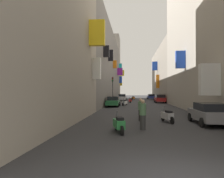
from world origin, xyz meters
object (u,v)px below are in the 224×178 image
parked_car_red (160,99)px  scooter_black (122,98)px  scooter_red (130,100)px  pedestrian_near_left (141,110)px  parked_car_blue (151,96)px  scooter_green (119,124)px  scooter_white (125,102)px  parked_car_green (113,101)px  scooter_orange (133,98)px  parked_car_silver (122,97)px  parked_car_grey (210,113)px  scooter_silver (167,116)px  pedestrian_crossing (143,115)px  traffic_light_near_corner (113,86)px

parked_car_red → scooter_black: bearing=117.0°
scooter_red → pedestrian_near_left: pedestrian_near_left is taller
parked_car_blue → scooter_green: parked_car_blue is taller
scooter_white → scooter_green: size_ratio=1.02×
scooter_black → parked_car_green: bearing=-90.2°
parked_car_red → pedestrian_near_left: (-4.56, -23.59, 0.03)m
scooter_orange → scooter_green: bearing=-91.3°
scooter_white → scooter_orange: size_ratio=1.03×
parked_car_silver → scooter_green: size_ratio=2.28×
parked_car_green → scooter_black: (0.09, 25.17, -0.29)m
parked_car_grey → scooter_green: parked_car_grey is taller
parked_car_grey → scooter_silver: (-2.66, 0.67, -0.29)m
parked_car_green → scooter_green: size_ratio=2.34×
scooter_silver → scooter_black: same height
scooter_white → pedestrian_near_left: 16.15m
parked_car_red → parked_car_blue: parked_car_red is taller
parked_car_grey → parked_car_green: 16.81m
parked_car_green → scooter_green: parked_car_green is taller
scooter_silver → pedestrian_crossing: (-1.88, -3.01, 0.40)m
parked_car_grey → pedestrian_crossing: 5.11m
parked_car_blue → scooter_orange: size_ratio=2.41×
scooter_black → traffic_light_near_corner: traffic_light_near_corner is taller
parked_car_silver → parked_car_red: 10.90m
parked_car_grey → pedestrian_near_left: pedestrian_near_left is taller
scooter_orange → scooter_green: 40.77m
parked_car_grey → scooter_silver: parked_car_grey is taller
parked_car_silver → scooter_red: (1.92, -8.79, -0.32)m
parked_car_silver → pedestrian_near_left: (2.94, -31.49, 0.05)m
parked_car_grey → scooter_red: bearing=103.1°
parked_car_silver → scooter_black: 7.45m
scooter_white → pedestrian_near_left: (1.76, -16.05, 0.37)m
parked_car_red → scooter_orange: bearing=111.1°
parked_car_silver → parked_car_blue: (7.40, 9.13, -0.05)m
scooter_silver → scooter_green: bearing=-129.2°
scooter_green → parked_car_red: bearing=78.1°
scooter_red → scooter_silver: bearing=-82.9°
parked_car_grey → pedestrian_near_left: size_ratio=2.37×
parked_car_green → scooter_silver: (5.20, -14.20, -0.29)m
parked_car_silver → scooter_green: parked_car_silver is taller
parked_car_grey → pedestrian_crossing: pedestrian_crossing is taller
parked_car_grey → scooter_red: size_ratio=2.15×
pedestrian_near_left → traffic_light_near_corner: 20.36m
scooter_red → pedestrian_near_left: 22.73m
pedestrian_near_left → scooter_silver: bearing=-13.4°
scooter_green → parked_car_silver: bearing=92.6°
scooter_black → scooter_green: 43.32m
parked_car_green → scooter_white: bearing=55.6°
parked_car_green → parked_car_blue: (7.80, 26.87, -0.02)m
scooter_green → pedestrian_crossing: size_ratio=1.07×
parked_car_grey → parked_car_blue: size_ratio=0.89×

